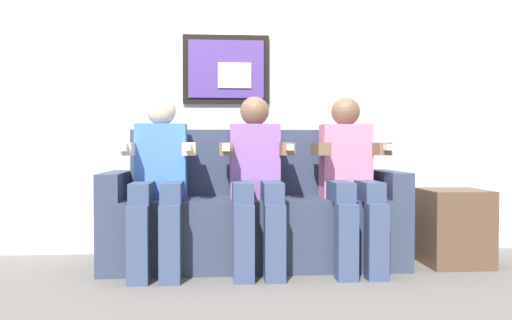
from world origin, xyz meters
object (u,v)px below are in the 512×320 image
person_on_right (350,175)px  person_on_left (159,175)px  person_in_middle (256,175)px  side_table_right (454,227)px  couch (254,218)px

person_on_right → person_on_left: bearing=-180.0°
person_on_right → person_in_middle: bearing=-180.0°
person_on_left → side_table_right: (1.92, 0.06, -0.36)m
couch → person_on_left: (-0.60, -0.17, 0.29)m
couch → person_on_right: 0.69m
person_on_left → couch: bearing=15.5°
person_on_left → side_table_right: person_on_left is taller
person_on_left → person_on_right: 1.21m
couch → person_on_right: bearing=-15.5°
couch → side_table_right: 1.33m
side_table_right → person_on_right: bearing=-175.1°
side_table_right → person_in_middle: bearing=-177.3°
person_in_middle → person_on_right: same height
person_in_middle → couch: bearing=90.0°
person_on_left → person_in_middle: (0.60, 0.00, 0.00)m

